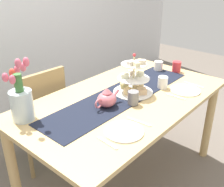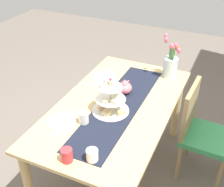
# 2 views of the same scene
# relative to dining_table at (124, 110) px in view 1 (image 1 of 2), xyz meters

# --- Properties ---
(ground_plane) EXTENTS (8.00, 8.00, 0.00)m
(ground_plane) POSITION_rel_dining_table_xyz_m (0.00, 0.00, -0.66)
(ground_plane) COLOR #6B6056
(room_wall_rear) EXTENTS (6.00, 0.08, 2.60)m
(room_wall_rear) POSITION_rel_dining_table_xyz_m (0.00, 1.56, 0.64)
(room_wall_rear) COLOR silver
(room_wall_rear) RESTS_ON ground_plane
(dining_table) EXTENTS (1.63, 0.91, 0.77)m
(dining_table) POSITION_rel_dining_table_xyz_m (0.00, 0.00, 0.00)
(dining_table) COLOR tan
(dining_table) RESTS_ON ground_plane
(chair_left) EXTENTS (0.44, 0.44, 0.91)m
(chair_left) POSITION_rel_dining_table_xyz_m (-0.31, 0.68, -0.16)
(chair_left) COLOR #9C8254
(chair_left) RESTS_ON ground_plane
(table_runner) EXTENTS (1.36, 0.33, 0.00)m
(table_runner) POSITION_rel_dining_table_xyz_m (0.00, 0.03, 0.11)
(table_runner) COLOR black
(table_runner) RESTS_ON dining_table
(tiered_cake_stand) EXTENTS (0.30, 0.30, 0.30)m
(tiered_cake_stand) POSITION_rel_dining_table_xyz_m (0.10, -0.00, 0.20)
(tiered_cake_stand) COLOR beige
(tiered_cake_stand) RESTS_ON table_runner
(teapot) EXTENTS (0.24, 0.13, 0.14)m
(teapot) POSITION_rel_dining_table_xyz_m (-0.20, 0.00, 0.17)
(teapot) COLOR #D66B75
(teapot) RESTS_ON table_runner
(tulip_vase) EXTENTS (0.15, 0.18, 0.42)m
(tulip_vase) POSITION_rel_dining_table_xyz_m (-0.66, 0.28, 0.24)
(tulip_vase) COLOR silver
(tulip_vase) RESTS_ON dining_table
(cream_jug) EXTENTS (0.08, 0.08, 0.08)m
(cream_jug) POSITION_rel_dining_table_xyz_m (0.64, 0.12, 0.15)
(cream_jug) COLOR white
(cream_jug) RESTS_ON dining_table
(dinner_plate_left) EXTENTS (0.23, 0.23, 0.01)m
(dinner_plate_left) POSITION_rel_dining_table_xyz_m (-0.36, -0.28, 0.11)
(dinner_plate_left) COLOR white
(dinner_plate_left) RESTS_ON dining_table
(fork_left) EXTENTS (0.03, 0.15, 0.01)m
(fork_left) POSITION_rel_dining_table_xyz_m (-0.51, -0.28, 0.11)
(fork_left) COLOR silver
(fork_left) RESTS_ON dining_table
(knife_left) EXTENTS (0.03, 0.17, 0.01)m
(knife_left) POSITION_rel_dining_table_xyz_m (-0.22, -0.28, 0.11)
(knife_left) COLOR silver
(knife_left) RESTS_ON dining_table
(dinner_plate_right) EXTENTS (0.23, 0.23, 0.01)m
(dinner_plate_right) POSITION_rel_dining_table_xyz_m (0.39, -0.28, 0.11)
(dinner_plate_right) COLOR white
(dinner_plate_right) RESTS_ON dining_table
(fork_right) EXTENTS (0.02, 0.15, 0.01)m
(fork_right) POSITION_rel_dining_table_xyz_m (0.24, -0.28, 0.11)
(fork_right) COLOR silver
(fork_right) RESTS_ON dining_table
(knife_right) EXTENTS (0.03, 0.17, 0.01)m
(knife_right) POSITION_rel_dining_table_xyz_m (0.53, -0.28, 0.11)
(knife_right) COLOR silver
(knife_right) RESTS_ON dining_table
(mug_grey) EXTENTS (0.08, 0.08, 0.09)m
(mug_grey) POSITION_rel_dining_table_xyz_m (-0.05, -0.12, 0.16)
(mug_grey) COLOR slate
(mug_grey) RESTS_ON table_runner
(mug_white_text) EXTENTS (0.08, 0.08, 0.09)m
(mug_white_text) POSITION_rel_dining_table_xyz_m (0.32, -0.12, 0.16)
(mug_white_text) COLOR white
(mug_white_text) RESTS_ON dining_table
(mug_orange) EXTENTS (0.08, 0.08, 0.09)m
(mug_orange) POSITION_rel_dining_table_xyz_m (0.71, -0.03, 0.16)
(mug_orange) COLOR red
(mug_orange) RESTS_ON dining_table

